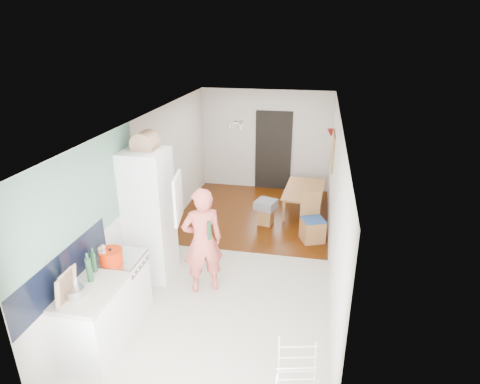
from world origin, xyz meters
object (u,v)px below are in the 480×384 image
(dining_chair, at_px, (313,219))
(stool, at_px, (266,216))
(person, at_px, (202,232))
(dining_table, at_px, (305,202))

(dining_chair, xyz_separation_m, stool, (-0.98, 0.53, -0.29))
(person, height_order, dining_table, person)
(dining_chair, height_order, stool, dining_chair)
(dining_chair, distance_m, stool, 1.15)
(person, height_order, stool, person)
(dining_table, bearing_deg, stool, 141.37)
(dining_table, bearing_deg, person, 160.32)
(dining_chair, bearing_deg, dining_table, 76.54)
(person, distance_m, dining_chair, 2.56)
(dining_table, xyz_separation_m, stool, (-0.77, -0.85, -0.04))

